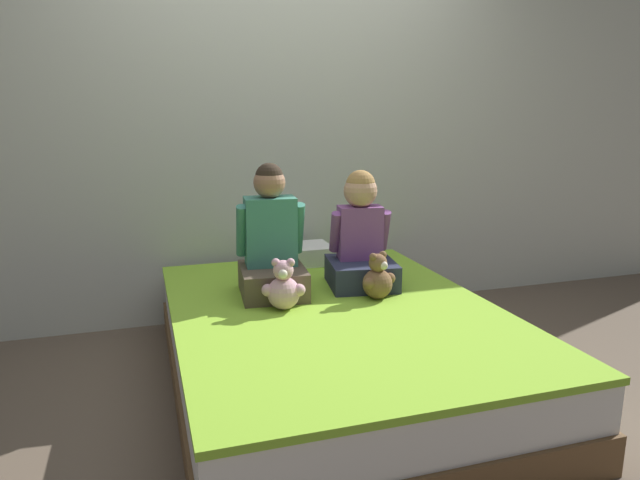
{
  "coord_description": "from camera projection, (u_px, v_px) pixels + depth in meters",
  "views": [
    {
      "loc": [
        -0.85,
        -2.44,
        1.31
      ],
      "look_at": [
        0.0,
        0.24,
        0.67
      ],
      "focal_mm": 32.0,
      "sensor_mm": 36.0,
      "label": 1
    }
  ],
  "objects": [
    {
      "name": "bed",
      "position": [
        335.0,
        347.0,
        2.76
      ],
      "size": [
        1.53,
        2.03,
        0.39
      ],
      "color": "brown",
      "rests_on": "ground_plane"
    },
    {
      "name": "pillow_at_headboard",
      "position": [
        290.0,
        255.0,
        3.49
      ],
      "size": [
        0.5,
        0.27,
        0.11
      ],
      "color": "white",
      "rests_on": "bed"
    },
    {
      "name": "teddy_bear_held_by_left_child",
      "position": [
        284.0,
        288.0,
        2.68
      ],
      "size": [
        0.2,
        0.16,
        0.25
      ],
      "rotation": [
        0.0,
        0.0,
        -0.29
      ],
      "color": "#DBA3B2",
      "rests_on": "bed"
    },
    {
      "name": "ground_plane",
      "position": [
        335.0,
        384.0,
        2.81
      ],
      "size": [
        14.0,
        14.0,
        0.0
      ],
      "primitive_type": "plane",
      "color": "brown"
    },
    {
      "name": "wall_behind_bed",
      "position": [
        278.0,
        121.0,
        3.57
      ],
      "size": [
        8.0,
        0.06,
        2.5
      ],
      "color": "beige",
      "rests_on": "ground_plane"
    },
    {
      "name": "teddy_bear_held_by_right_child",
      "position": [
        378.0,
        279.0,
        2.84
      ],
      "size": [
        0.19,
        0.15,
        0.24
      ],
      "rotation": [
        0.0,
        0.0,
        0.37
      ],
      "color": "brown",
      "rests_on": "bed"
    },
    {
      "name": "child_on_left",
      "position": [
        271.0,
        244.0,
        2.89
      ],
      "size": [
        0.36,
        0.41,
        0.67
      ],
      "rotation": [
        0.0,
        0.0,
        -0.09
      ],
      "color": "brown",
      "rests_on": "bed"
    },
    {
      "name": "child_on_right",
      "position": [
        361.0,
        240.0,
        3.04
      ],
      "size": [
        0.39,
        0.4,
        0.62
      ],
      "rotation": [
        0.0,
        0.0,
        -0.15
      ],
      "color": "#282D47",
      "rests_on": "bed"
    }
  ]
}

